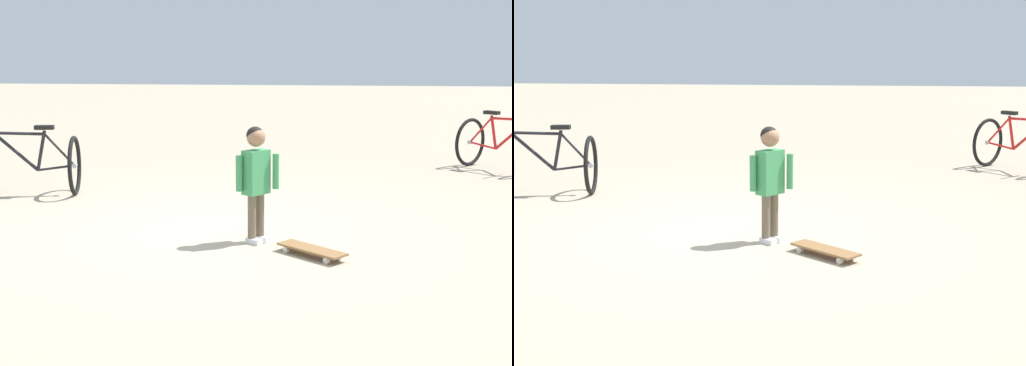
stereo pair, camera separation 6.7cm
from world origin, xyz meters
TOP-DOWN VIEW (x-y plane):
  - ground_plane at (0.00, 0.00)m, footprint 50.00×50.00m
  - child_person at (-0.30, -0.51)m, footprint 0.28×0.38m
  - skateboard at (-0.71, -1.03)m, footprint 0.56×0.62m
  - bicycle_near at (3.83, -3.59)m, footprint 1.26×1.26m
  - bicycle_mid at (1.47, 2.37)m, footprint 0.89×1.18m

SIDE VIEW (x-z plane):
  - ground_plane at x=0.00m, z-range 0.00..0.00m
  - skateboard at x=-0.71m, z-range 0.02..0.10m
  - bicycle_mid at x=1.47m, z-range -0.04..0.80m
  - bicycle_near at x=3.83m, z-range -0.04..0.80m
  - child_person at x=-0.30m, z-range 0.13..1.19m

